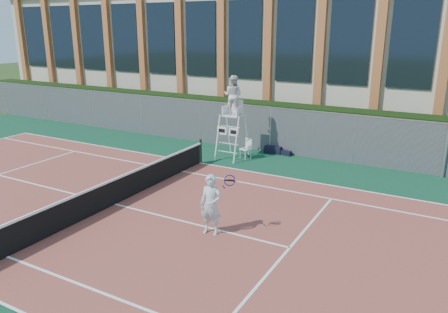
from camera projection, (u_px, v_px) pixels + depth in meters
The scene contains 12 objects.
ground at pixel (115, 205), 15.05m from camera, with size 120.00×120.00×0.00m, color #233814.
apron at pixel (134, 195), 15.89m from camera, with size 36.00×20.00×0.01m, color #0D392B.
tennis_court at pixel (115, 204), 15.04m from camera, with size 23.77×10.97×0.02m, color brown.
tennis_net at pixel (114, 190), 14.90m from camera, with size 0.10×11.30×1.10m.
fence at pixel (234, 126), 22.11m from camera, with size 40.00×0.06×2.20m, color #595E60, non-canonical shape.
hedge at pixel (245, 121), 23.12m from camera, with size 40.00×1.40×2.20m, color black.
building at pixel (299, 55), 28.91m from camera, with size 45.00×10.60×8.22m.
umpire_chair at pixel (233, 97), 19.75m from camera, with size 1.09×1.67×3.89m.
plastic_chair at pixel (247, 147), 20.28m from camera, with size 0.56×0.56×0.93m.
sports_bag_near at pixel (273, 150), 21.15m from camera, with size 0.81×0.33×0.35m, color black.
sports_bag_far at pixel (286, 153), 20.87m from camera, with size 0.56×0.24×0.22m, color black.
tennis_player at pixel (211, 205), 12.66m from camera, with size 1.03×0.71×1.82m.
Camera 1 is at (10.09, -10.36, 5.87)m, focal length 35.00 mm.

